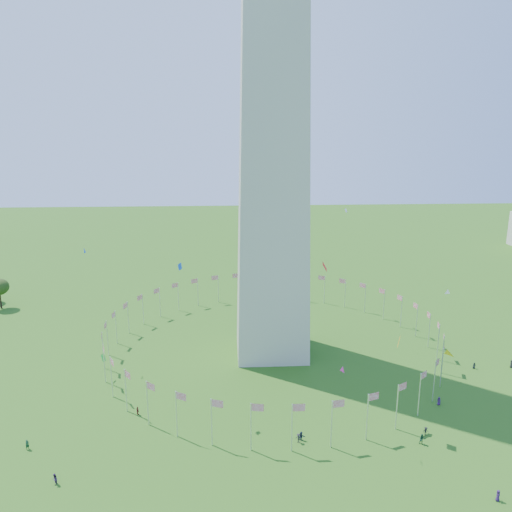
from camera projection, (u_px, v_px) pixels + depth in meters
The scene contains 4 objects.
ground at pixel (300, 492), 76.12m from camera, with size 600.00×600.00×0.00m, color #235012.
flag_ring at pixel (271, 334), 123.42m from camera, with size 80.24×80.24×9.00m.
crowd at pixel (374, 476), 78.16m from camera, with size 101.33×66.63×1.97m.
kites_aloft at pixel (386, 324), 91.83m from camera, with size 98.29×70.95×30.30m.
Camera 1 is at (-10.43, -64.50, 53.55)m, focal length 35.00 mm.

